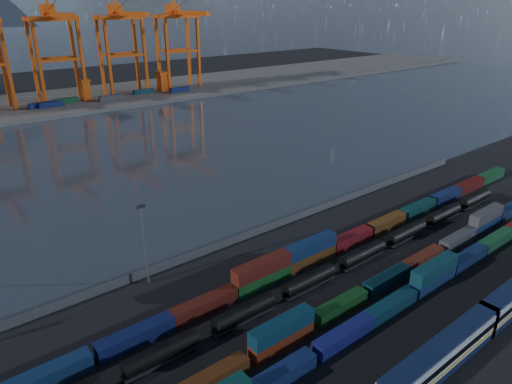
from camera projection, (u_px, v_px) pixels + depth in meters
ground at (353, 287)px, 87.49m from camera, size 700.00×700.00×0.00m
harbor_water at (126, 155)px, 163.24m from camera, size 700.00×700.00×0.00m
far_quay at (42, 104)px, 238.61m from camera, size 700.00×70.00×2.00m
container_row_south at (347, 331)px, 72.93m from camera, size 126.66×2.48×5.30m
container_row_mid at (401, 270)px, 89.90m from camera, size 141.43×2.42×5.15m
container_row_north at (342, 242)px, 100.36m from camera, size 142.63×2.61×5.57m
tanker_string at (309, 281)px, 86.10m from camera, size 136.46×2.68×3.83m
waterfront_fence at (261, 230)px, 107.30m from camera, size 160.12×0.12×2.20m
yard_light_mast at (144, 240)px, 85.41m from camera, size 1.60×0.40×16.60m
gantry_cranes at (15, 31)px, 215.24m from camera, size 198.80×45.70×61.89m
quay_containers at (26, 107)px, 220.91m from camera, size 172.58×10.99×2.60m
straddle_carriers at (40, 94)px, 227.32m from camera, size 140.00×7.00×11.10m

